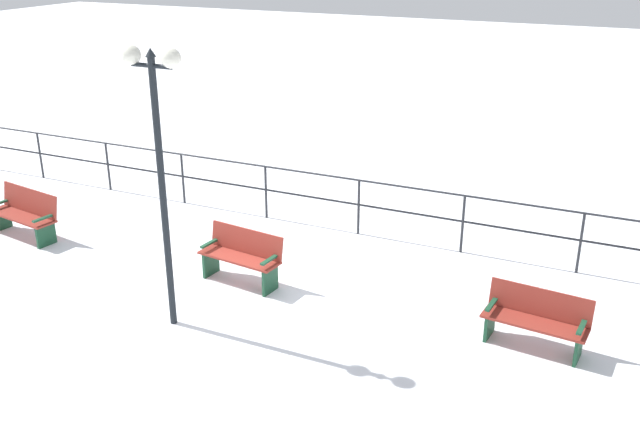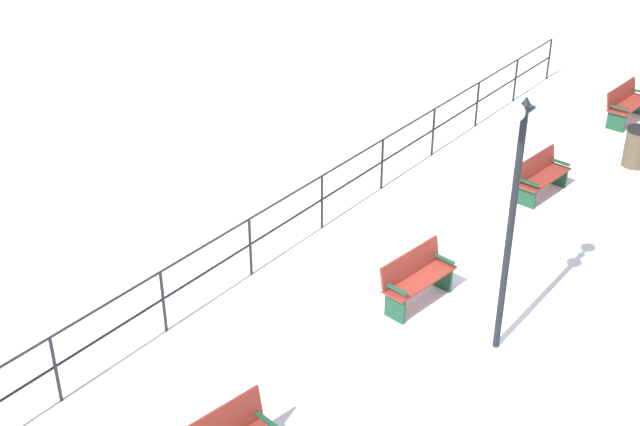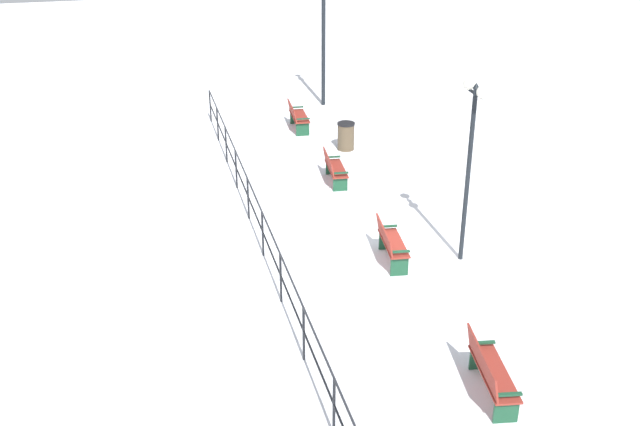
{
  "view_description": "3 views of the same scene",
  "coord_description": "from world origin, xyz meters",
  "views": [
    {
      "loc": [
        9.29,
        5.77,
        5.58
      ],
      "look_at": [
        -2.0,
        0.57,
        0.66
      ],
      "focal_mm": 39.81,
      "sensor_mm": 36.0,
      "label": 1
    },
    {
      "loc": [
        5.88,
        -10.44,
        8.38
      ],
      "look_at": [
        -2.17,
        0.15,
        0.94
      ],
      "focal_mm": 48.13,
      "sensor_mm": 36.0,
      "label": 2
    },
    {
      "loc": [
        -5.27,
        -13.94,
        8.21
      ],
      "look_at": [
        -1.4,
        1.18,
        0.86
      ],
      "focal_mm": 41.28,
      "sensor_mm": 36.0,
      "label": 3
    }
  ],
  "objects": [
    {
      "name": "ground_plane",
      "position": [
        0.0,
        0.0,
        0.0
      ],
      "size": [
        80.0,
        80.0,
        0.0
      ],
      "primitive_type": "plane",
      "color": "white",
      "rests_on": "ground"
    },
    {
      "name": "bench_second",
      "position": [
        0.02,
        -4.85,
        0.49
      ],
      "size": [
        0.77,
        1.69,
        0.93
      ],
      "rotation": [
        0.0,
        0.0,
        -0.16
      ],
      "color": "maroon",
      "rests_on": "ground"
    },
    {
      "name": "bench_third",
      "position": [
        -0.05,
        0.01,
        0.49
      ],
      "size": [
        0.67,
        1.52,
        0.92
      ],
      "rotation": [
        0.0,
        0.0,
        -0.12
      ],
      "color": "maroon",
      "rests_on": "ground"
    },
    {
      "name": "lamppost_middle",
      "position": [
        1.59,
        -0.25,
        3.05
      ],
      "size": [
        0.27,
        0.92,
        4.19
      ],
      "color": "black",
      "rests_on": "ground"
    },
    {
      "name": "trash_bin",
      "position": [
        1.05,
        7.43,
        0.45
      ],
      "size": [
        0.56,
        0.56,
        0.89
      ],
      "color": "brown",
      "rests_on": "ground"
    },
    {
      "name": "waterfront_railing",
      "position": [
        -2.8,
        -0.0,
        0.77
      ],
      "size": [
        0.05,
        22.84,
        1.15
      ],
      "color": "#26282D",
      "rests_on": "ground"
    },
    {
      "name": "lamppost_far",
      "position": [
        1.59,
        12.37,
        3.23
      ],
      "size": [
        0.26,
        0.89,
        5.12
      ],
      "color": "black",
      "rests_on": "ground"
    },
    {
      "name": "bench_fifth",
      "position": [
        -0.02,
        9.74,
        0.48
      ],
      "size": [
        0.66,
        1.59,
        0.9
      ],
      "rotation": [
        0.0,
        0.0,
        -0.07
      ],
      "color": "maroon",
      "rests_on": "ground"
    },
    {
      "name": "bench_fourth",
      "position": [
        -0.05,
        4.87,
        0.44
      ],
      "size": [
        0.65,
        1.51,
        0.85
      ],
      "rotation": [
        0.0,
        0.0,
        -0.1
      ],
      "color": "maroon",
      "rests_on": "ground"
    }
  ]
}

